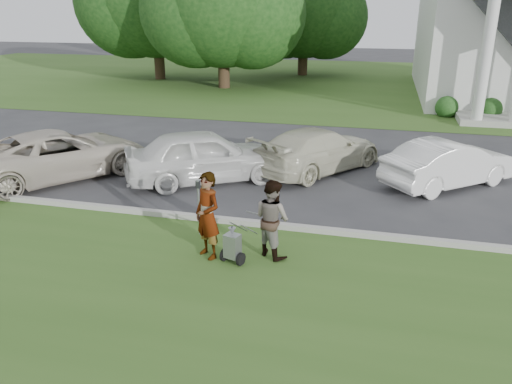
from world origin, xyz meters
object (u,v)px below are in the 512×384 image
at_px(parking_meter_near, 199,201).
at_px(car_d, 449,163).
at_px(tree_back, 304,12).
at_px(person_right, 272,219).
at_px(person_left, 208,216).
at_px(car_a, 60,154).
at_px(car_b, 204,156).
at_px(car_c, 318,150).
at_px(tree_left, 222,7).
at_px(striping_cart, 233,247).

height_order(parking_meter_near, car_d, car_d).
distance_m(tree_back, car_d, 26.80).
relative_size(tree_back, person_right, 5.63).
xyz_separation_m(person_left, car_a, (-6.28, 3.99, -0.19)).
bearing_deg(person_right, car_d, -91.03).
height_order(person_right, car_a, person_right).
bearing_deg(car_a, car_b, -135.18).
height_order(person_left, car_c, person_left).
height_order(tree_back, car_d, tree_back).
distance_m(person_left, parking_meter_near, 1.17).
bearing_deg(tree_back, car_b, -87.22).
height_order(tree_left, parking_meter_near, tree_left).
xyz_separation_m(person_left, car_b, (-1.78, 4.72, -0.13)).
xyz_separation_m(person_left, parking_meter_near, (-0.58, 1.01, -0.09)).
height_order(tree_left, person_right, tree_left).
relative_size(car_a, car_d, 1.28).
distance_m(tree_left, parking_meter_near, 23.53).
bearing_deg(person_left, car_c, 112.22).
height_order(parking_meter_near, car_b, car_b).
bearing_deg(car_b, car_c, -90.54).
relative_size(tree_left, car_b, 2.22).
relative_size(person_left, car_b, 0.40).
height_order(tree_left, car_d, tree_left).
bearing_deg(car_c, tree_back, -45.45).
xyz_separation_m(tree_left, car_a, (0.79, -19.24, -4.36)).
xyz_separation_m(tree_back, person_left, (3.07, -31.22, -3.78)).
height_order(tree_back, parking_meter_near, tree_back).
height_order(car_b, car_d, car_b).
distance_m(striping_cart, parking_meter_near, 1.70).
distance_m(tree_left, car_b, 19.72).
relative_size(person_left, parking_meter_near, 1.39).
relative_size(person_left, person_right, 1.11).
bearing_deg(parking_meter_near, car_d, 40.40).
distance_m(tree_left, person_right, 24.68).
bearing_deg(car_c, tree_left, -28.66).
bearing_deg(person_right, parking_meter_near, 16.78).
distance_m(person_left, car_d, 8.19).
xyz_separation_m(tree_back, parking_meter_near, (2.49, -30.21, -3.87)).
bearing_deg(car_a, car_d, -134.03).
bearing_deg(person_right, car_a, 9.47).
bearing_deg(car_d, parking_meter_near, 89.43).
bearing_deg(car_b, car_d, -110.33).
bearing_deg(car_a, tree_left, -52.04).
height_order(person_right, car_b, person_right).
distance_m(car_b, car_d, 7.35).
xyz_separation_m(tree_left, car_d, (12.50, -17.10, -4.41)).
distance_m(tree_left, car_d, 21.63).
distance_m(parking_meter_near, car_d, 7.89).
height_order(person_left, car_a, person_left).
bearing_deg(parking_meter_near, person_right, -18.01).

